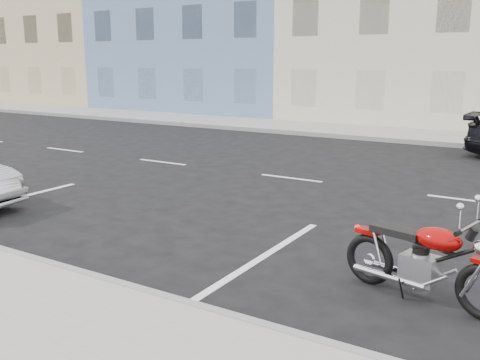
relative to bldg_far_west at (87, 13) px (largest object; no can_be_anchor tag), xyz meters
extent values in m
plane|color=black|center=(26.00, -16.30, -6.00)|extent=(120.00, 120.00, 0.00)
cube|color=gray|center=(21.00, -7.60, -5.92)|extent=(80.00, 3.40, 0.15)
cube|color=gray|center=(21.00, -9.30, -5.92)|extent=(80.00, 0.12, 0.16)
cube|color=tan|center=(0.00, 0.00, 0.00)|extent=(12.00, 12.00, 12.00)
torus|color=black|center=(28.32, -21.57, -5.69)|extent=(0.66, 0.25, 0.66)
cube|color=#8D0505|center=(28.28, -21.56, -5.33)|extent=(0.32, 0.22, 0.06)
cube|color=black|center=(28.65, -21.64, -5.24)|extent=(0.65, 0.38, 0.09)
cylinder|color=silver|center=(28.62, -21.78, -5.78)|extent=(0.92, 0.28, 0.08)
cylinder|color=silver|center=(28.68, -21.51, -5.78)|extent=(0.92, 0.28, 0.08)
camera|label=1|loc=(29.53, -27.69, -3.22)|focal=40.00mm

